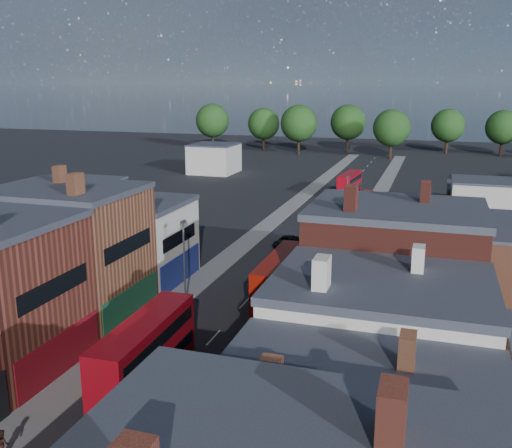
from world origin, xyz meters
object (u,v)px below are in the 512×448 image
Objects in this scene: bus_0 at (145,352)px; car_2 at (286,241)px; bus_2 at (349,184)px; car_3 at (293,256)px; bus_1 at (281,280)px; ped_1 at (2,444)px.

bus_0 is 2.40× the size of car_2.
bus_2 is 2.56× the size of car_3.
bus_1 is at bearing -83.01° from bus_2.
bus_2 is 35.61m from car_2.
ped_1 is at bearing -98.41° from car_3.
ped_1 is (-4.10, -45.86, 0.33)m from car_2.
ped_1 is at bearing -108.61° from bus_1.
car_3 is at bearing -59.11° from car_2.
bus_0 is at bearing -94.24° from car_3.
bus_2 is at bearing 90.34° from car_3.
car_3 is at bearing 99.23° from bus_1.
bus_2 is at bearing 92.05° from bus_1.
ped_1 is (-8.80, -26.17, -1.65)m from bus_1.
bus_0 reaches higher than car_3.
bus_2 is (3.00, 71.93, -0.28)m from bus_0.
car_2 is at bearing -71.06° from ped_1.
ped_1 reaches higher than car_3.
car_3 is 2.31× the size of ped_1.
car_3 is at bearing -85.51° from bus_2.
car_2 reaches higher than car_3.
bus_1 reaches higher than car_2.
bus_0 is 1.00× the size of bus_1.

